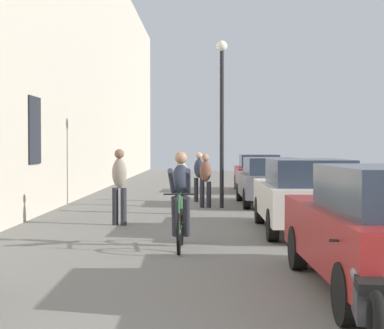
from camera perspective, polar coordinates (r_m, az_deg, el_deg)
building_facade_left at (r=18.09m, az=-13.80°, el=12.41°), size 0.54×68.00×10.41m
cyclist_on_bicycle at (r=11.33m, az=-1.02°, el=-3.41°), size 0.52×1.76×1.74m
pedestrian_near at (r=14.69m, az=-6.50°, el=-1.59°), size 0.38×0.30×1.74m
pedestrian_mid at (r=16.99m, az=-0.96°, el=-1.38°), size 0.34×0.24×1.63m
pedestrian_far at (r=18.80m, az=1.21°, el=-1.17°), size 0.37×0.29×1.59m
pedestrian_furthest at (r=20.77m, az=0.64°, el=-0.85°), size 0.37×0.29×1.62m
street_lamp at (r=18.79m, az=2.68°, el=5.59°), size 0.32×0.32×4.90m
parked_car_second at (r=13.58m, az=10.06°, el=-2.64°), size 1.85×4.35×1.54m
parked_car_third at (r=19.74m, az=6.84°, el=-1.42°), size 1.81×4.17×1.47m
parked_car_fourth at (r=25.73m, az=5.90°, el=-0.70°), size 1.80×4.19×1.49m
parked_motorcycle at (r=6.12m, az=15.35°, el=-11.61°), size 0.62×2.14×0.92m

